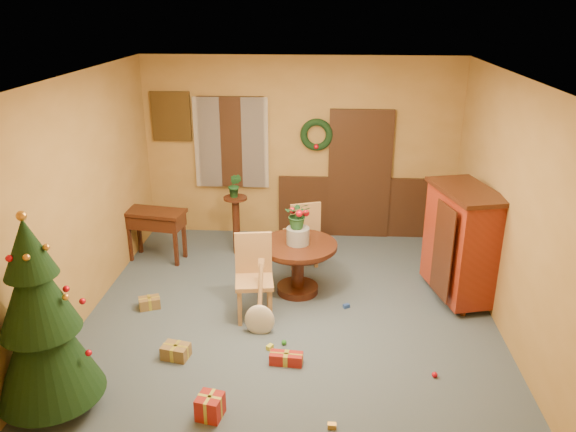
# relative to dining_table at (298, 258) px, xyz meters

# --- Properties ---
(room_envelope) EXTENTS (5.50, 5.50, 5.50)m
(room_envelope) POSITION_rel_dining_table_xyz_m (0.14, 2.02, 0.62)
(room_envelope) COLOR #3A4C55
(room_envelope) RESTS_ON ground
(dining_table) EXTENTS (1.03, 1.03, 0.71)m
(dining_table) POSITION_rel_dining_table_xyz_m (0.00, 0.00, 0.00)
(dining_table) COLOR black
(dining_table) RESTS_ON floor
(urn) EXTENTS (0.30, 0.30, 0.22)m
(urn) POSITION_rel_dining_table_xyz_m (0.00, -0.00, 0.32)
(urn) COLOR slate
(urn) RESTS_ON dining_table
(centerpiece_plant) EXTENTS (0.33, 0.29, 0.37)m
(centerpiece_plant) POSITION_rel_dining_table_xyz_m (0.00, -0.00, 0.61)
(centerpiece_plant) COLOR #1E4C23
(centerpiece_plant) RESTS_ON urn
(chair_near) EXTENTS (0.51, 0.51, 1.04)m
(chair_near) POSITION_rel_dining_table_xyz_m (-0.51, -0.59, 0.06)
(chair_near) COLOR #9A643D
(chair_near) RESTS_ON floor
(chair_far) EXTENTS (0.56, 0.56, 1.02)m
(chair_far) POSITION_rel_dining_table_xyz_m (0.03, 0.80, 0.05)
(chair_far) COLOR #9A643D
(chair_far) RESTS_ON floor
(guitar) EXTENTS (0.38, 0.55, 0.81)m
(guitar) POSITION_rel_dining_table_xyz_m (-0.39, -1.02, -0.08)
(guitar) COLOR beige
(guitar) RESTS_ON floor
(plant_stand) EXTENTS (0.35, 0.35, 0.91)m
(plant_stand) POSITION_rel_dining_table_xyz_m (-1.00, 1.19, 0.07)
(plant_stand) COLOR black
(plant_stand) RESTS_ON floor
(stand_plant) EXTENTS (0.24, 0.21, 0.37)m
(stand_plant) POSITION_rel_dining_table_xyz_m (-1.00, 1.19, 0.60)
(stand_plant) COLOR #19471E
(stand_plant) RESTS_ON plant_stand
(christmas_tree) EXTENTS (0.98, 0.98, 2.02)m
(christmas_tree) POSITION_rel_dining_table_xyz_m (-2.20, -2.45, 0.46)
(christmas_tree) COLOR #382111
(christmas_tree) RESTS_ON floor
(writing_desk) EXTENTS (0.93, 0.57, 0.77)m
(writing_desk) POSITION_rel_dining_table_xyz_m (-2.15, 0.89, 0.09)
(writing_desk) COLOR black
(writing_desk) RESTS_ON floor
(sideboard) EXTENTS (0.88, 1.28, 1.50)m
(sideboard) POSITION_rel_dining_table_xyz_m (2.09, 0.01, 0.31)
(sideboard) COLOR #511609
(sideboard) RESTS_ON floor
(gift_a) EXTENTS (0.32, 0.26, 0.15)m
(gift_a) POSITION_rel_dining_table_xyz_m (-1.25, -1.57, -0.42)
(gift_a) COLOR brown
(gift_a) RESTS_ON floor
(gift_b) EXTENTS (0.27, 0.27, 0.23)m
(gift_b) POSITION_rel_dining_table_xyz_m (-0.69, -2.47, -0.38)
(gift_b) COLOR maroon
(gift_b) RESTS_ON floor
(gift_c) EXTENTS (0.30, 0.26, 0.14)m
(gift_c) POSITION_rel_dining_table_xyz_m (-1.86, -0.54, -0.43)
(gift_c) COLOR brown
(gift_c) RESTS_ON floor
(gift_d) EXTENTS (0.36, 0.17, 0.13)m
(gift_d) POSITION_rel_dining_table_xyz_m (-0.04, -1.60, -0.43)
(gift_d) COLOR maroon
(gift_d) RESTS_ON floor
(toy_a) EXTENTS (0.09, 0.08, 0.05)m
(toy_a) POSITION_rel_dining_table_xyz_m (0.64, -0.38, -0.47)
(toy_a) COLOR #224293
(toy_a) RESTS_ON floor
(toy_b) EXTENTS (0.06, 0.06, 0.06)m
(toy_b) POSITION_rel_dining_table_xyz_m (-0.09, -1.25, -0.47)
(toy_b) COLOR #257C21
(toy_b) RESTS_ON floor
(toy_c) EXTENTS (0.09, 0.09, 0.05)m
(toy_c) POSITION_rel_dining_table_xyz_m (-0.24, -1.35, -0.47)
(toy_c) COLOR yellow
(toy_c) RESTS_ON floor
(toy_d) EXTENTS (0.06, 0.06, 0.06)m
(toy_d) POSITION_rel_dining_table_xyz_m (1.51, -1.74, -0.47)
(toy_d) COLOR red
(toy_d) RESTS_ON floor
(toy_e) EXTENTS (0.08, 0.05, 0.05)m
(toy_e) POSITION_rel_dining_table_xyz_m (0.44, -2.56, -0.47)
(toy_e) COLOR gold
(toy_e) RESTS_ON floor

